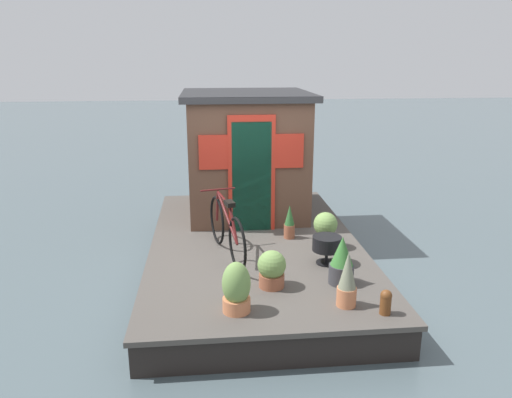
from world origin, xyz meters
TOP-DOWN VIEW (x-y plane):
  - ground_plane at (0.00, 0.00)m, footprint 60.00×60.00m
  - houseboat_deck at (0.00, 0.00)m, footprint 5.16×3.03m
  - houseboat_cabin at (1.47, 0.00)m, footprint 2.19×2.11m
  - bicycle at (-0.53, 0.43)m, footprint 1.67×0.56m
  - potted_plant_mint at (-1.52, -0.89)m, footprint 0.30×0.30m
  - potted_plant_succulent at (-2.07, 0.40)m, footprint 0.31×0.31m
  - potted_plant_geranium at (-0.36, -0.97)m, footprint 0.34×0.34m
  - potted_plant_lavender at (-1.53, -0.05)m, footprint 0.34×0.34m
  - potted_plant_fern at (-2.07, -0.80)m, footprint 0.22×0.22m
  - potted_plant_basil at (0.06, -0.53)m, footprint 0.17×0.17m
  - charcoal_grill at (-0.93, -0.86)m, footprint 0.38×0.38m
  - mooring_bollard at (-2.29, -1.16)m, footprint 0.12×0.12m

SIDE VIEW (x-z plane):
  - ground_plane at x=0.00m, z-range 0.00..0.00m
  - houseboat_deck at x=0.00m, z-range 0.00..0.44m
  - mooring_bollard at x=-2.29m, z-range 0.45..0.73m
  - potted_plant_lavender at x=-1.53m, z-range 0.44..0.89m
  - potted_plant_basil at x=0.06m, z-range 0.43..0.94m
  - potted_plant_succulent at x=-2.07m, z-range 0.42..0.99m
  - charcoal_grill at x=-0.93m, z-range 0.52..0.89m
  - potted_plant_mint at x=-1.52m, z-range 0.43..1.02m
  - potted_plant_geranium at x=-0.36m, z-range 0.48..1.00m
  - potted_plant_fern at x=-2.07m, z-range 0.43..1.06m
  - bicycle at x=-0.53m, z-range 0.41..1.25m
  - houseboat_cabin at x=1.47m, z-range 0.45..2.51m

